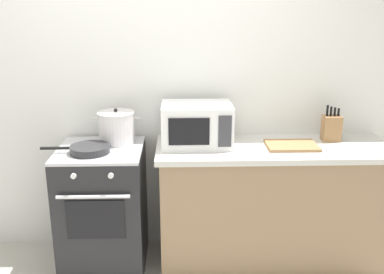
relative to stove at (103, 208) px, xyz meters
The scene contains 9 objects.
back_wall 1.09m from the stove, 29.72° to the left, with size 4.40×0.10×2.50m, color silver.
lower_cabinet_right 1.25m from the stove, ahead, with size 1.64×0.56×0.88m, color #8C7051.
countertop_right 1.33m from the stove, ahead, with size 1.70×0.60×0.04m, color beige.
stove is the anchor object (origin of this frame).
stock_pot 0.60m from the stove, 52.18° to the left, with size 0.35×0.27×0.26m.
frying_pan 0.50m from the stove, 124.07° to the right, with size 0.47×0.27×0.05m.
microwave 0.93m from the stove, ahead, with size 0.50×0.37×0.30m.
cutting_board 1.45m from the stove, ahead, with size 0.36×0.26×0.02m, color #997047.
knife_block 1.79m from the stove, ahead, with size 0.13×0.10×0.27m.
Camera 1 is at (0.21, -2.40, 1.92)m, focal length 41.67 mm.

